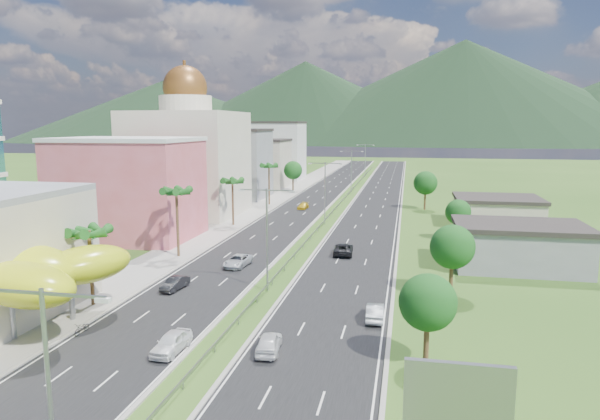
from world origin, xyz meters
The scene contains 37 objects.
ground centered at (0.00, 0.00, 0.00)m, with size 500.00×500.00×0.00m, color #2D5119.
road_left centered at (-7.50, 90.00, 0.02)m, with size 11.00×260.00×0.04m, color black.
road_right centered at (7.50, 90.00, 0.02)m, with size 11.00×260.00×0.04m, color black.
sidewalk_left centered at (-17.00, 90.00, 0.06)m, with size 7.00×260.00×0.12m, color gray.
median_guardrail centered at (0.00, 71.99, 0.62)m, with size 0.10×216.06×0.76m.
streetlight_median_a centered at (0.00, -25.00, 6.75)m, with size 6.04×0.25×11.00m.
streetlight_median_b centered at (0.00, 10.00, 6.75)m, with size 6.04×0.25×11.00m.
streetlight_median_c centered at (0.00, 50.00, 6.75)m, with size 6.04×0.25×11.00m.
streetlight_median_d centered at (0.00, 95.00, 6.75)m, with size 6.04×0.25×11.00m.
streetlight_median_e centered at (0.00, 140.00, 6.75)m, with size 6.04×0.25×11.00m.
lime_canopy centered at (-20.00, -4.00, 4.99)m, with size 18.00×15.00×7.40m.
pink_shophouse centered at (-28.00, 32.00, 7.50)m, with size 20.00×15.00×15.00m, color #CB5358.
domed_building centered at (-28.00, 55.00, 11.35)m, with size 20.00×20.00×28.70m.
midrise_grey centered at (-27.00, 80.00, 8.00)m, with size 16.00×15.00×16.00m, color gray.
midrise_beige centered at (-27.00, 102.00, 6.50)m, with size 16.00×15.00×13.00m, color #B2A392.
midrise_white centered at (-27.00, 125.00, 9.00)m, with size 16.00×15.00×18.00m, color silver.
billboard centered at (17.00, -18.00, 4.42)m, with size 5.20×0.35×6.20m.
shed_near centered at (28.00, 25.00, 2.50)m, with size 15.00×10.00×5.00m, color gray.
shed_far centered at (30.00, 55.00, 2.20)m, with size 14.00×12.00×4.40m, color #B2A392.
palm_tree_b centered at (-15.50, 2.00, 7.06)m, with size 3.60×3.60×8.10m.
palm_tree_c centered at (-15.50, 22.00, 8.50)m, with size 3.60×3.60×9.60m.
palm_tree_d centered at (-15.50, 45.00, 7.54)m, with size 3.60×3.60×8.60m.
palm_tree_e centered at (-15.50, 70.00, 8.31)m, with size 3.60×3.60×9.40m.
leafy_tree_lfar centered at (-15.50, 95.00, 5.58)m, with size 4.90×4.90×8.05m.
leafy_tree_ra centered at (16.00, -5.00, 4.78)m, with size 4.20×4.20×6.90m.
leafy_tree_rb centered at (19.00, 12.00, 5.18)m, with size 4.55×4.55×7.47m.
leafy_tree_rc centered at (22.00, 40.00, 4.37)m, with size 3.85×3.85×6.33m.
leafy_tree_rd centered at (18.00, 70.00, 5.58)m, with size 4.90×4.90×8.05m.
mountain_ridge centered at (60.00, 450.00, 0.00)m, with size 860.00×140.00×90.00m, color black, non-canonical shape.
car_white_near_left centered at (-3.28, -6.65, 0.81)m, with size 1.83×4.54×1.55m, color white.
car_dark_left centered at (-9.77, 8.26, 0.71)m, with size 1.43×4.09×1.35m, color black.
car_silver_mid_left centered at (-6.11, 18.64, 0.75)m, with size 2.37×5.13×1.43m, color #B6B9BF.
car_yellow_far_left centered at (-6.98, 65.54, 0.66)m, with size 1.73×4.26×1.24m, color gold.
car_white_near_right centered at (4.13, -5.14, 0.78)m, with size 1.75×4.35×1.48m, color white.
car_silver_right centered at (11.78, 3.49, 0.77)m, with size 1.55×4.43×1.46m, color #ACB0B4.
car_dark_far_right centered at (6.02, 27.45, 0.79)m, with size 2.50×5.42×1.51m, color black.
motorcycle centered at (-12.30, -4.69, 0.63)m, with size 0.56×1.84×1.18m, color black.
Camera 1 is at (14.26, -43.16, 17.48)m, focal length 32.00 mm.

